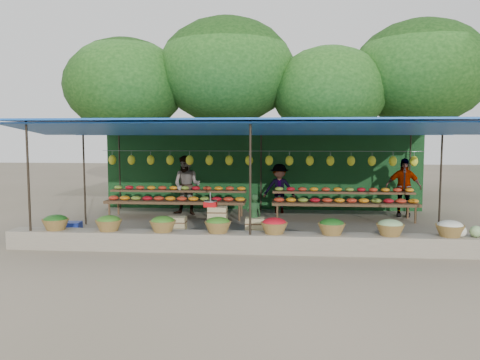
# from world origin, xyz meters

# --- Properties ---
(ground) EXTENTS (60.00, 60.00, 0.00)m
(ground) POSITION_xyz_m (0.00, 0.00, 0.00)
(ground) COLOR #69614D
(ground) RESTS_ON ground
(stone_curb) EXTENTS (10.60, 0.55, 0.40)m
(stone_curb) POSITION_xyz_m (0.00, -2.75, 0.20)
(stone_curb) COLOR slate
(stone_curb) RESTS_ON ground
(stall_canopy) EXTENTS (10.80, 6.60, 2.82)m
(stall_canopy) POSITION_xyz_m (-0.00, 0.06, 2.68)
(stall_canopy) COLOR black
(stall_canopy) RESTS_ON ground
(produce_baskets) EXTENTS (8.98, 0.58, 0.34)m
(produce_baskets) POSITION_xyz_m (-0.10, -2.75, 0.56)
(produce_baskets) COLOR brown
(produce_baskets) RESTS_ON stone_curb
(netting_backdrop) EXTENTS (10.60, 0.06, 2.50)m
(netting_backdrop) POSITION_xyz_m (0.00, 3.15, 1.25)
(netting_backdrop) COLOR #1B4C20
(netting_backdrop) RESTS_ON ground
(tree_row) EXTENTS (16.51, 5.50, 7.12)m
(tree_row) POSITION_xyz_m (0.50, 6.09, 4.70)
(tree_row) COLOR #3A2515
(tree_row) RESTS_ON ground
(fruit_table_left) EXTENTS (4.21, 0.95, 0.93)m
(fruit_table_left) POSITION_xyz_m (-2.49, 1.35, 0.61)
(fruit_table_left) COLOR #47351C
(fruit_table_left) RESTS_ON ground
(fruit_table_right) EXTENTS (4.21, 0.95, 0.93)m
(fruit_table_right) POSITION_xyz_m (2.51, 1.35, 0.61)
(fruit_table_right) COLOR #47351C
(fruit_table_right) RESTS_ON ground
(crate_counter) EXTENTS (2.35, 0.34, 0.77)m
(crate_counter) POSITION_xyz_m (-0.90, -1.51, 0.31)
(crate_counter) COLOR #9F8F5A
(crate_counter) RESTS_ON ground
(weighing_scale) EXTENTS (0.32, 0.32, 0.34)m
(weighing_scale) POSITION_xyz_m (-1.04, -1.51, 0.85)
(weighing_scale) COLOR red
(weighing_scale) RESTS_ON crate_counter
(vendor_seated) EXTENTS (0.46, 0.39, 1.08)m
(vendor_seated) POSITION_xyz_m (-0.01, -1.42, 0.54)
(vendor_seated) COLOR #1A3A1C
(vendor_seated) RESTS_ON ground
(customer_left) EXTENTS (1.02, 0.86, 1.86)m
(customer_left) POSITION_xyz_m (-2.27, 1.81, 0.93)
(customer_left) COLOR slate
(customer_left) RESTS_ON ground
(customer_mid) EXTENTS (1.03, 0.61, 1.58)m
(customer_mid) POSITION_xyz_m (0.61, 2.42, 0.79)
(customer_mid) COLOR slate
(customer_mid) RESTS_ON ground
(customer_right) EXTENTS (1.11, 0.63, 1.79)m
(customer_right) POSITION_xyz_m (4.41, 2.10, 0.89)
(customer_right) COLOR slate
(customer_right) RESTS_ON ground
(blue_crate_front) EXTENTS (0.45, 0.33, 0.26)m
(blue_crate_front) POSITION_xyz_m (-3.52, -2.44, 0.13)
(blue_crate_front) COLOR navy
(blue_crate_front) RESTS_ON ground
(blue_crate_back) EXTENTS (0.54, 0.42, 0.31)m
(blue_crate_back) POSITION_xyz_m (-4.63, -1.31, 0.15)
(blue_crate_back) COLOR navy
(blue_crate_back) RESTS_ON ground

